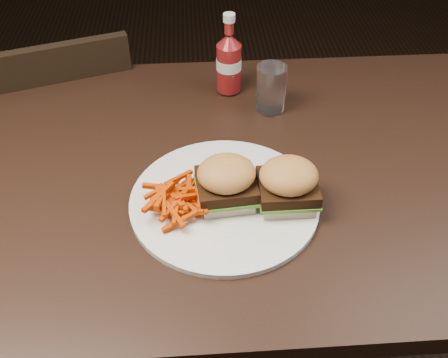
{
  "coord_description": "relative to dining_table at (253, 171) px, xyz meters",
  "views": [
    {
      "loc": [
        -0.11,
        -0.77,
        1.42
      ],
      "look_at": [
        -0.06,
        -0.1,
        0.8
      ],
      "focal_mm": 42.0,
      "sensor_mm": 36.0,
      "label": 1
    }
  ],
  "objects": [
    {
      "name": "tumbler",
      "position": [
        0.06,
        0.18,
        0.08
      ],
      "size": [
        0.08,
        0.08,
        0.1
      ],
      "primitive_type": "cylinder",
      "rotation": [
        0.0,
        0.0,
        0.26
      ],
      "color": "white",
      "rests_on": "dining_table"
    },
    {
      "name": "dining_table",
      "position": [
        0.0,
        0.0,
        0.0
      ],
      "size": [
        1.2,
        0.8,
        0.04
      ],
      "primitive_type": "cube",
      "color": "black",
      "rests_on": "ground"
    },
    {
      "name": "fries_pile",
      "position": [
        -0.15,
        -0.12,
        0.05
      ],
      "size": [
        0.11,
        0.11,
        0.04
      ],
      "primitive_type": null,
      "rotation": [
        0.0,
        0.0,
        -0.09
      ],
      "color": "#B02D00",
      "rests_on": "plate"
    },
    {
      "name": "ketchup_bottle",
      "position": [
        -0.03,
        0.26,
        0.08
      ],
      "size": [
        0.07,
        0.07,
        0.11
      ],
      "primitive_type": "cylinder",
      "rotation": [
        0.0,
        0.0,
        0.22
      ],
      "color": "maroon",
      "rests_on": "dining_table"
    },
    {
      "name": "chair_far",
      "position": [
        -0.49,
        0.5,
        -0.3
      ],
      "size": [
        0.48,
        0.48,
        0.04
      ],
      "primitive_type": "cube",
      "rotation": [
        0.0,
        0.0,
        3.44
      ],
      "color": "black",
      "rests_on": "ground"
    },
    {
      "name": "sandwich_half_b",
      "position": [
        0.04,
        -0.12,
        0.04
      ],
      "size": [
        0.09,
        0.09,
        0.02
      ],
      "primitive_type": "cube",
      "rotation": [
        0.0,
        0.0,
        0.0
      ],
      "color": "beige",
      "rests_on": "plate"
    },
    {
      "name": "plate",
      "position": [
        -0.06,
        -0.11,
        0.03
      ],
      "size": [
        0.34,
        0.34,
        0.01
      ],
      "primitive_type": "cylinder",
      "color": "white",
      "rests_on": "dining_table"
    },
    {
      "name": "sandwich_half_a",
      "position": [
        -0.06,
        -0.11,
        0.04
      ],
      "size": [
        0.1,
        0.09,
        0.02
      ],
      "primitive_type": "cube",
      "rotation": [
        0.0,
        0.0,
        0.09
      ],
      "color": "beige",
      "rests_on": "plate"
    }
  ]
}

